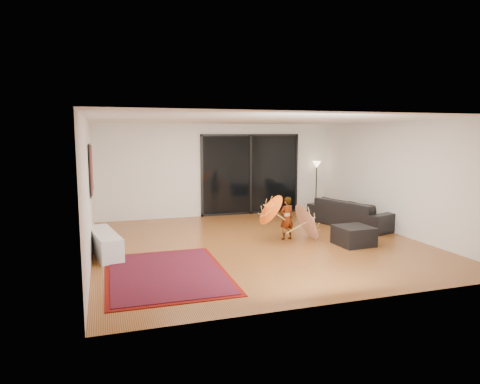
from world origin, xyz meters
name	(u,v)px	position (x,y,z in m)	size (l,w,h in m)	color
floor	(259,244)	(0.00, 0.00, 0.00)	(7.00, 7.00, 0.00)	#9D622B
ceiling	(260,120)	(0.00, 0.00, 2.70)	(7.00, 7.00, 0.00)	white
wall_back	(218,170)	(0.00, 3.50, 1.35)	(7.00, 7.00, 0.00)	silver
wall_front	(347,210)	(0.00, -3.50, 1.35)	(7.00, 7.00, 0.00)	silver
wall_left	(89,189)	(-3.50, 0.00, 1.35)	(7.00, 7.00, 0.00)	silver
wall_right	(395,178)	(3.50, 0.00, 1.35)	(7.00, 7.00, 0.00)	silver
sliding_door	(250,174)	(1.00, 3.47, 1.20)	(3.06, 0.07, 2.40)	black
painting	(91,169)	(-3.46, 1.00, 1.65)	(0.04, 1.28, 1.08)	black
media_console	(105,243)	(-3.25, 0.15, 0.23)	(0.41, 1.65, 0.46)	white
speaker	(105,244)	(-3.25, 0.42, 0.15)	(0.25, 0.25, 0.29)	#424244
persian_rug	(166,273)	(-2.25, -1.44, 0.01)	(2.07, 2.87, 0.02)	#630C08
sofa	(351,213)	(2.95, 1.00, 0.35)	(2.37, 0.93, 0.69)	black
ottoman	(354,236)	(1.92, -0.74, 0.21)	(0.72, 0.72, 0.41)	black
floor_lamp	(317,172)	(3.10, 3.25, 1.24)	(0.27, 0.27, 1.57)	black
child	(287,218)	(0.73, 0.17, 0.49)	(0.36, 0.24, 0.99)	#999999
parasol_orange	(265,210)	(0.18, 0.12, 0.73)	(0.59, 0.77, 0.85)	#DD4D0B
parasol_white	(313,217)	(1.33, 0.02, 0.50)	(0.55, 0.90, 0.95)	white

